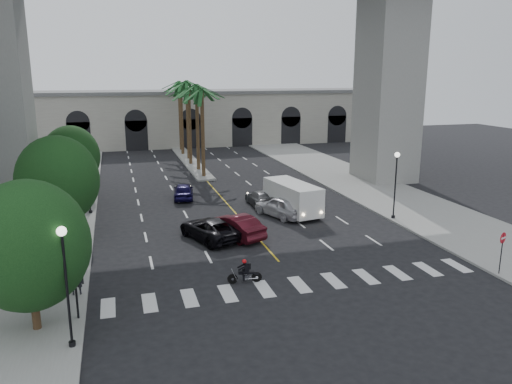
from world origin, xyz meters
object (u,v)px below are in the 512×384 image
(motorcycle_rider, at_px, (246,272))
(car_e, at_px, (183,191))
(lamp_post_left_far, at_px, (88,176))
(car_b, at_px, (235,226))
(lamp_post_right, at_px, (396,180))
(car_c, at_px, (210,229))
(pedestrian_a, at_px, (76,276))
(cargo_van, at_px, (293,197))
(do_not_enter_sign, at_px, (502,245))
(car_d, at_px, (261,198))
(traffic_signal_far, at_px, (79,242))
(traffic_signal_near, at_px, (74,270))
(car_a, at_px, (281,206))
(lamp_post_left_near, at_px, (66,277))

(motorcycle_rider, relative_size, car_e, 0.45)
(lamp_post_left_far, bearing_deg, car_b, -41.49)
(motorcycle_rider, bearing_deg, lamp_post_right, 36.63)
(car_b, distance_m, car_c, 1.74)
(lamp_post_left_far, relative_size, pedestrian_a, 2.78)
(lamp_post_left_far, height_order, car_c, lamp_post_left_far)
(cargo_van, bearing_deg, do_not_enter_sign, -75.08)
(car_d, xyz_separation_m, do_not_enter_sign, (8.60, -18.36, 1.19))
(car_e, bearing_deg, lamp_post_right, 151.15)
(lamp_post_right, bearing_deg, car_c, -177.45)
(traffic_signal_far, height_order, motorcycle_rider, traffic_signal_far)
(traffic_signal_near, distance_m, car_a, 20.10)
(traffic_signal_near, bearing_deg, lamp_post_left_near, -92.29)
(lamp_post_right, xyz_separation_m, car_b, (-12.90, -0.76, -2.40))
(car_e, relative_size, cargo_van, 0.67)
(lamp_post_right, bearing_deg, traffic_signal_near, -155.18)
(car_a, distance_m, pedestrian_a, 18.43)
(lamp_post_left_far, distance_m, lamp_post_right, 24.16)
(motorcycle_rider, bearing_deg, lamp_post_left_far, 123.55)
(lamp_post_left_near, height_order, lamp_post_left_far, same)
(do_not_enter_sign, bearing_deg, car_a, 95.58)
(car_d, bearing_deg, car_a, 98.65)
(lamp_post_left_near, relative_size, traffic_signal_near, 1.47)
(lamp_post_left_far, xyz_separation_m, car_e, (7.98, 3.20, -2.50))
(lamp_post_left_far, xyz_separation_m, traffic_signal_far, (0.10, -14.50, -0.71))
(traffic_signal_far, distance_m, do_not_enter_sign, 23.12)
(lamp_post_left_near, bearing_deg, traffic_signal_near, 87.71)
(lamp_post_left_far, xyz_separation_m, pedestrian_a, (-0.10, -15.77, -2.11))
(car_a, distance_m, do_not_enter_sign, 16.80)
(car_d, relative_size, car_e, 1.10)
(lamp_post_right, bearing_deg, traffic_signal_far, -164.02)
(lamp_post_right, relative_size, car_d, 1.14)
(traffic_signal_far, relative_size, car_c, 0.68)
(car_a, height_order, do_not_enter_sign, do_not_enter_sign)
(car_c, bearing_deg, car_e, -109.70)
(motorcycle_rider, relative_size, car_c, 0.35)
(lamp_post_left_far, bearing_deg, car_e, 21.88)
(car_c, bearing_deg, lamp_post_left_far, -67.26)
(lamp_post_left_far, xyz_separation_m, motorcycle_rider, (8.66, -16.44, -2.60))
(lamp_post_right, xyz_separation_m, motorcycle_rider, (-14.14, -8.44, -2.60))
(motorcycle_rider, height_order, car_c, car_c)
(lamp_post_left_far, relative_size, traffic_signal_near, 1.47)
(car_a, relative_size, cargo_van, 0.78)
(car_c, xyz_separation_m, pedestrian_a, (-8.26, -7.12, 0.37))
(traffic_signal_far, bearing_deg, lamp_post_left_near, -90.88)
(car_a, bearing_deg, do_not_enter_sign, 96.72)
(lamp_post_left_near, distance_m, lamp_post_left_far, 21.00)
(car_b, bearing_deg, car_c, -27.45)
(traffic_signal_near, relative_size, do_not_enter_sign, 1.42)
(car_e, bearing_deg, motorcycle_rider, 100.21)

